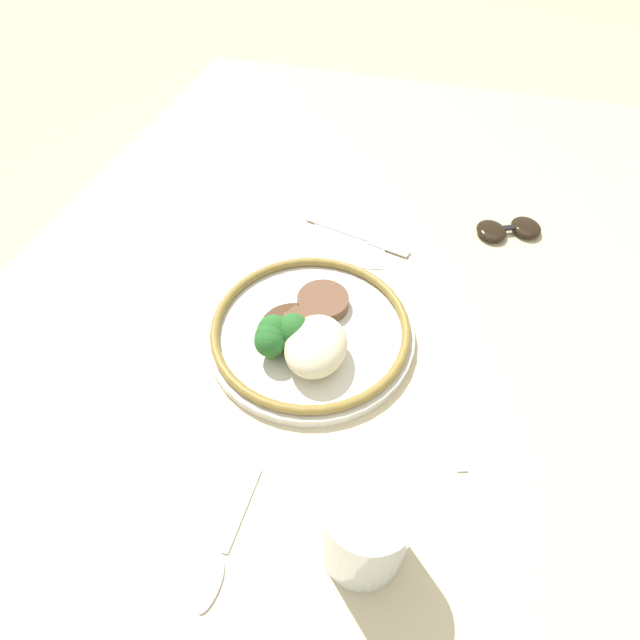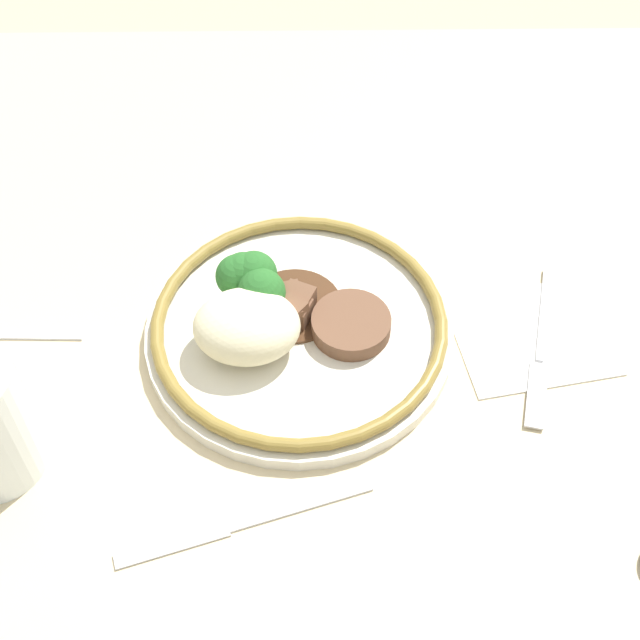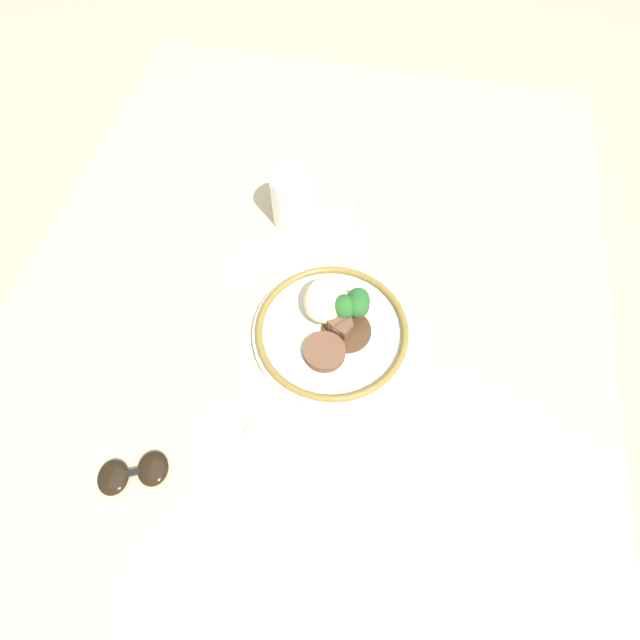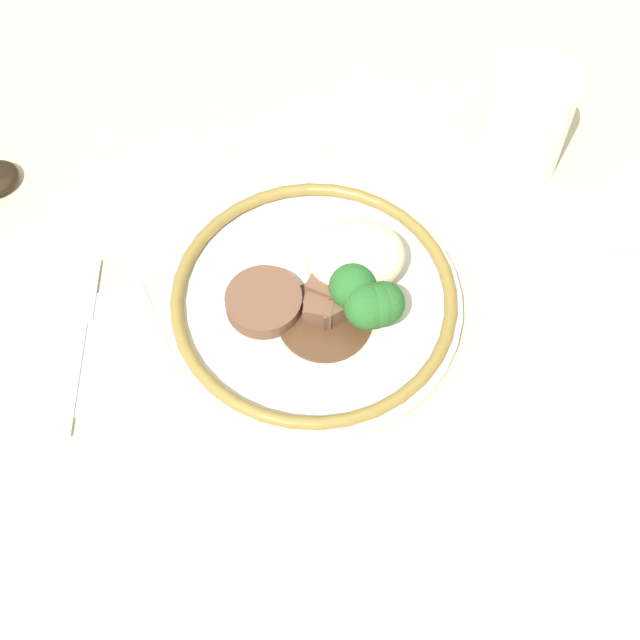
# 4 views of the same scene
# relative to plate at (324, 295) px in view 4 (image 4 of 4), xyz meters

# --- Properties ---
(ground_plane) EXTENTS (8.00, 8.00, 0.00)m
(ground_plane) POSITION_rel_plate_xyz_m (-0.03, 0.06, -0.06)
(ground_plane) COLOR tan
(dining_table) EXTENTS (1.58, 1.08, 0.03)m
(dining_table) POSITION_rel_plate_xyz_m (-0.03, 0.06, -0.04)
(dining_table) COLOR beige
(dining_table) RESTS_ON ground
(napkin) EXTENTS (0.15, 0.14, 0.00)m
(napkin) POSITION_rel_plate_xyz_m (-0.22, 0.00, -0.02)
(napkin) COLOR white
(napkin) RESTS_ON dining_table
(plate) EXTENTS (0.28, 0.28, 0.07)m
(plate) POSITION_rel_plate_xyz_m (0.00, 0.00, 0.00)
(plate) COLOR silver
(plate) RESTS_ON dining_table
(juice_glass) EXTENTS (0.08, 0.08, 0.12)m
(juice_glass) POSITION_rel_plate_xyz_m (0.24, 0.13, 0.03)
(juice_glass) COLOR orange
(juice_glass) RESTS_ON dining_table
(fork) EXTENTS (0.05, 0.18, 0.00)m
(fork) POSITION_rel_plate_xyz_m (-0.22, 0.03, -0.02)
(fork) COLOR silver
(fork) RESTS_ON napkin
(knife) EXTENTS (0.20, 0.07, 0.00)m
(knife) POSITION_rel_plate_xyz_m (0.04, 0.19, -0.02)
(knife) COLOR silver
(knife) RESTS_ON dining_table
(spoon) EXTENTS (0.15, 0.02, 0.01)m
(spoon) POSITION_rel_plate_xyz_m (0.29, -0.00, -0.02)
(spoon) COLOR silver
(spoon) RESTS_ON dining_table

